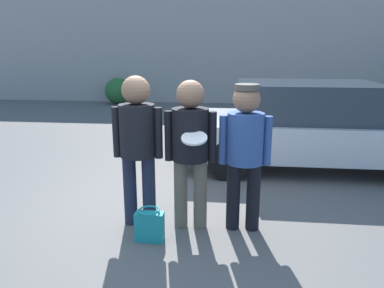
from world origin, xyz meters
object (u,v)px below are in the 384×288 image
object	(u,v)px
person_left	(138,138)
person_right	(245,145)
handbag	(150,226)
parked_car_near	(308,125)
shrub	(118,91)
person_middle_with_frisbee	(190,142)

from	to	relation	value
person_left	person_right	size ratio (longest dim) A/B	1.05
person_left	handbag	distance (m)	0.96
parked_car_near	handbag	distance (m)	3.59
shrub	handbag	world-z (taller)	shrub
shrub	parked_car_near	bearing A→B (deg)	-51.70
person_left	shrub	distance (m)	9.97
person_left	person_right	distance (m)	1.18
person_middle_with_frisbee	person_right	size ratio (longest dim) A/B	1.02
person_left	shrub	world-z (taller)	person_left
person_middle_with_frisbee	handbag	bearing A→B (deg)	-136.96
parked_car_near	shrub	size ratio (longest dim) A/B	4.61
person_right	shrub	bearing A→B (deg)	114.87
parked_car_near	person_left	bearing A→B (deg)	-132.85
person_middle_with_frisbee	shrub	xyz separation A→B (m)	(-3.78, 9.44, -0.53)
person_middle_with_frisbee	parked_car_near	size ratio (longest dim) A/B	0.39
person_middle_with_frisbee	shrub	world-z (taller)	person_middle_with_frisbee
person_left	person_right	bearing A→B (deg)	0.50
person_right	parked_car_near	distance (m)	2.72
parked_car_near	shrub	bearing A→B (deg)	128.30
parked_car_near	handbag	world-z (taller)	parked_car_near
person_right	person_middle_with_frisbee	bearing A→B (deg)	-177.56
person_right	shrub	distance (m)	10.39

